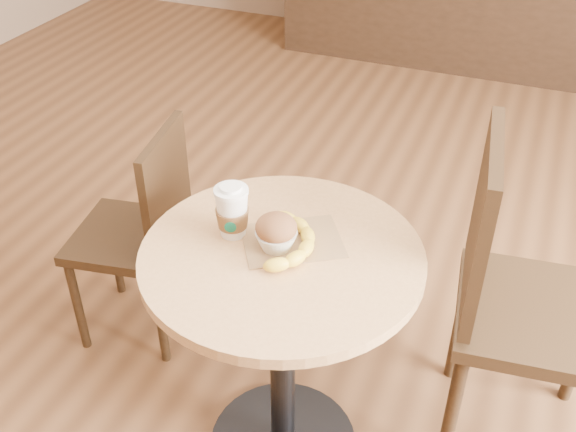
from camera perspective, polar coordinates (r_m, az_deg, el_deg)
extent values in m
plane|color=brown|center=(2.26, -1.92, -16.02)|extent=(7.00, 7.00, 0.00)
cylinder|color=black|center=(1.88, -0.46, -12.03)|extent=(0.07, 0.07, 0.72)
cylinder|color=tan|center=(1.64, -0.52, -3.47)|extent=(0.70, 0.70, 0.03)
cube|color=black|center=(2.33, -13.38, -1.73)|extent=(0.40, 0.40, 0.04)
cylinder|color=black|center=(2.61, -14.49, -2.83)|extent=(0.03, 0.03, 0.40)
cylinder|color=black|center=(2.41, -17.41, -7.09)|extent=(0.03, 0.03, 0.40)
cylinder|color=black|center=(2.50, -8.28, -3.80)|extent=(0.03, 0.03, 0.40)
cylinder|color=black|center=(2.29, -10.75, -8.39)|extent=(0.03, 0.03, 0.40)
cube|color=black|center=(2.14, -10.30, 2.40)|extent=(0.08, 0.33, 0.37)
cube|color=black|center=(1.96, 20.45, -7.86)|extent=(0.48, 0.48, 0.04)
cylinder|color=black|center=(1.99, 13.70, -15.83)|extent=(0.04, 0.04, 0.49)
cylinder|color=black|center=(2.24, 14.37, -8.63)|extent=(0.04, 0.04, 0.49)
cube|color=black|center=(1.78, 16.05, -0.56)|extent=(0.08, 0.41, 0.46)
cube|color=olive|center=(1.66, 0.37, -2.12)|extent=(0.30, 0.28, 0.00)
cylinder|color=white|center=(1.62, -4.85, 2.12)|extent=(0.08, 0.08, 0.01)
cylinder|color=white|center=(1.61, -4.87, 2.41)|extent=(0.05, 0.05, 0.01)
cylinder|color=#074F34|center=(1.63, -4.90, -0.96)|extent=(0.03, 0.01, 0.03)
ellipsoid|color=brown|center=(1.60, -1.01, -0.98)|extent=(0.10, 0.10, 0.07)
ellipsoid|color=beige|center=(1.59, -1.02, -0.38)|extent=(0.04, 0.04, 0.02)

